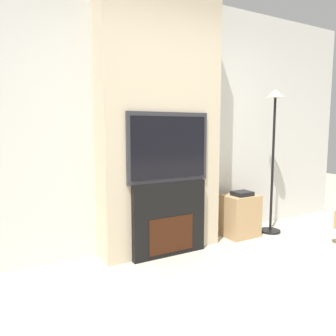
# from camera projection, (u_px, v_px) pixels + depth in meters

# --- Properties ---
(wall_back) EXTENTS (6.00, 0.06, 2.70)m
(wall_back) POSITION_uv_depth(u_px,v_px,m) (152.00, 122.00, 3.51)
(wall_back) COLOR silver
(wall_back) RESTS_ON ground_plane
(chimney_breast) EXTENTS (1.29, 0.33, 2.70)m
(chimney_breast) POSITION_uv_depth(u_px,v_px,m) (160.00, 122.00, 3.34)
(chimney_breast) COLOR beige
(chimney_breast) RESTS_ON ground_plane
(fireplace) EXTENTS (0.80, 0.15, 0.76)m
(fireplace) POSITION_uv_depth(u_px,v_px,m) (168.00, 219.00, 3.32)
(fireplace) COLOR black
(fireplace) RESTS_ON ground_plane
(television) EXTENTS (0.89, 0.07, 0.69)m
(television) POSITION_uv_depth(u_px,v_px,m) (168.00, 147.00, 3.23)
(television) COLOR #2D2D33
(television) RESTS_ON fireplace
(floor_lamp) EXTENTS (0.25, 0.25, 1.75)m
(floor_lamp) POSITION_uv_depth(u_px,v_px,m) (274.00, 139.00, 3.95)
(floor_lamp) COLOR black
(floor_lamp) RESTS_ON ground_plane
(media_stand) EXTENTS (0.40, 0.33, 0.55)m
(media_stand) POSITION_uv_depth(u_px,v_px,m) (240.00, 215.00, 3.91)
(media_stand) COLOR tan
(media_stand) RESTS_ON ground_plane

